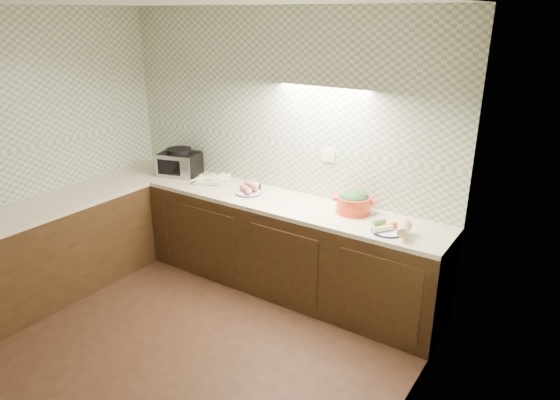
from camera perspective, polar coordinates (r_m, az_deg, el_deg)
The scene contains 8 objects.
room at distance 3.46m, azimuth -17.00°, elevation 4.57°, with size 3.60×3.60×2.60m.
counter at distance 4.78m, azimuth -14.60°, elevation -5.91°, with size 3.60×3.60×0.90m.
toaster_oven at distance 5.43m, azimuth -11.41°, elevation 4.20°, with size 0.47×0.41×0.29m.
parsnip_pile at distance 5.17m, azimuth -8.52°, elevation 2.35°, with size 0.37×0.37×0.07m.
sweet_potato_plate at distance 4.80m, azimuth -3.53°, elevation 1.25°, with size 0.26×0.25×0.12m.
onion_bowl at distance 4.91m, azimuth -2.99°, elevation 1.65°, with size 0.14×0.14×0.10m.
dutch_oven at distance 4.36m, azimuth 8.43°, elevation -0.19°, with size 0.38×0.38×0.21m.
veg_plate at distance 4.05m, azimuth 13.06°, elevation -3.04°, with size 0.34×0.30×0.13m.
Camera 1 is at (2.61, -2.09, 2.54)m, focal length 32.00 mm.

